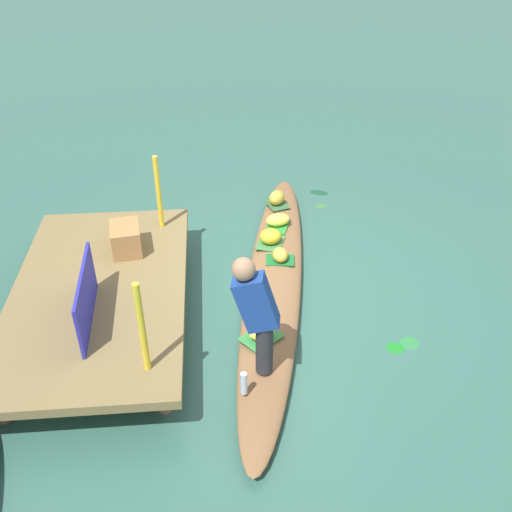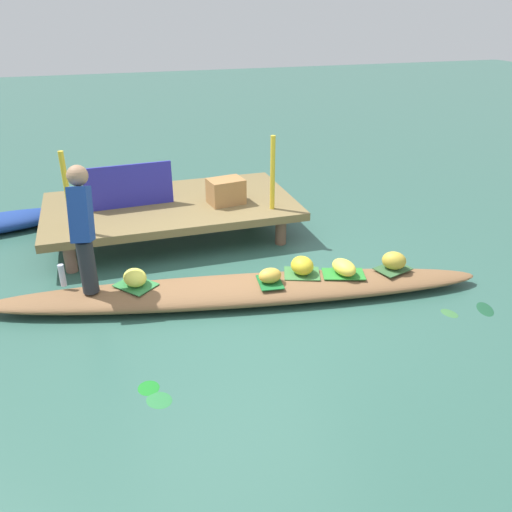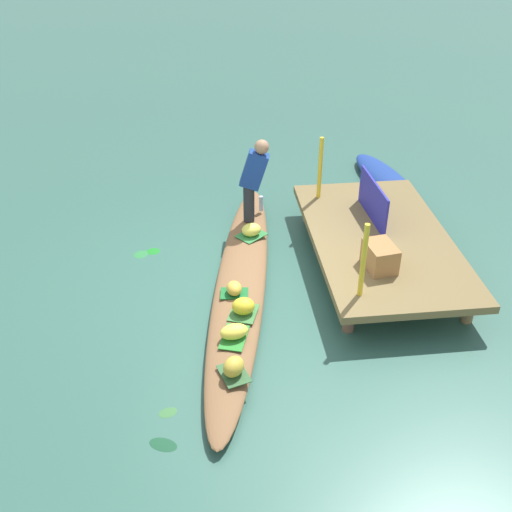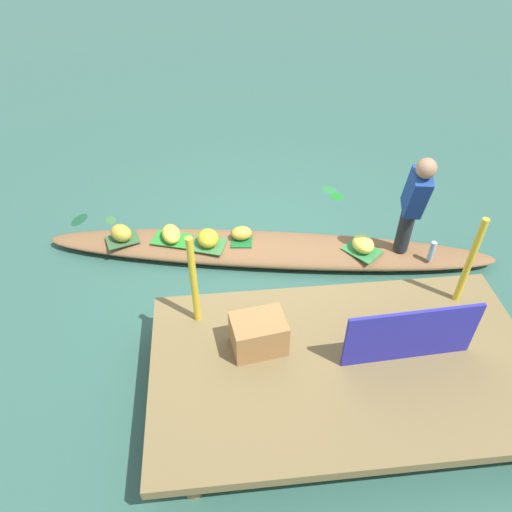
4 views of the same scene
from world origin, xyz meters
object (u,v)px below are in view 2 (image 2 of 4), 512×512
object	(u,v)px
banana_bunch_4	(394,261)
water_bottle	(62,275)
banana_bunch_0	(344,267)
market_banner	(129,186)
banana_bunch_3	(135,278)
banana_bunch_2	(270,276)
banana_bunch_1	(302,266)
produce_crate	(226,191)
vendor_boat	(240,290)
vendor_person	(82,224)

from	to	relation	value
banana_bunch_4	water_bottle	world-z (taller)	water_bottle
banana_bunch_0	market_banner	distance (m)	2.91
banana_bunch_3	water_bottle	world-z (taller)	water_bottle
banana_bunch_2	banana_bunch_3	world-z (taller)	banana_bunch_3
banana_bunch_0	water_bottle	xyz separation A→B (m)	(-2.83, 0.63, 0.03)
banana_bunch_1	banana_bunch_3	distance (m)	1.73
banana_bunch_3	banana_bunch_2	bearing A→B (deg)	-14.71
banana_bunch_0	banana_bunch_1	xyz separation A→B (m)	(-0.42, 0.14, 0.02)
banana_bunch_3	banana_bunch_4	distance (m)	2.73
market_banner	produce_crate	distance (m)	1.22
vendor_boat	market_banner	size ratio (longest dim) A/B	4.72
banana_bunch_1	market_banner	xyz separation A→B (m)	(-1.58, 1.92, 0.42)
banana_bunch_4	produce_crate	world-z (taller)	produce_crate
banana_bunch_3	water_bottle	xyz separation A→B (m)	(-0.70, 0.22, 0.03)
banana_bunch_0	market_banner	xyz separation A→B (m)	(-2.00, 2.07, 0.44)
banana_bunch_2	banana_bunch_3	distance (m)	1.37
banana_bunch_4	water_bottle	distance (m)	3.46
vendor_boat	banana_bunch_3	bearing A→B (deg)	176.55
vendor_boat	market_banner	xyz separation A→B (m)	(-0.90, 1.90, 0.62)
banana_bunch_0	banana_bunch_4	world-z (taller)	banana_bunch_4
banana_bunch_2	banana_bunch_4	world-z (taller)	banana_bunch_4
banana_bunch_0	produce_crate	bearing A→B (deg)	113.78
banana_bunch_0	banana_bunch_2	size ratio (longest dim) A/B	1.32
banana_bunch_2	water_bottle	bearing A→B (deg)	164.39
vendor_boat	water_bottle	distance (m)	1.81
vendor_person	produce_crate	size ratio (longest dim) A/B	2.83
banana_bunch_1	vendor_person	distance (m)	2.25
market_banner	produce_crate	xyz separation A→B (m)	(1.19, -0.23, -0.11)
vendor_boat	vendor_person	distance (m)	1.69
banana_bunch_0	market_banner	bearing A→B (deg)	134.10
market_banner	banana_bunch_0	bearing A→B (deg)	-48.64
banana_bunch_0	banana_bunch_1	bearing A→B (deg)	161.25
banana_bunch_4	market_banner	bearing A→B (deg)	140.50
water_bottle	produce_crate	size ratio (longest dim) A/B	0.53
banana_bunch_2	water_bottle	size ratio (longest dim) A/B	1.01
vendor_person	market_banner	bearing A→B (deg)	70.65
market_banner	produce_crate	bearing A→B (deg)	-13.78
vendor_boat	market_banner	distance (m)	2.19
vendor_person	vendor_boat	bearing A→B (deg)	-12.70
vendor_person	market_banner	xyz separation A→B (m)	(0.55, 1.57, -0.18)
vendor_boat	vendor_person	size ratio (longest dim) A/B	4.15
banana_bunch_2	vendor_person	xyz separation A→B (m)	(-1.75, 0.43, 0.62)
vendor_person	market_banner	world-z (taller)	vendor_person
banana_bunch_2	vendor_boat	bearing A→B (deg)	160.97
market_banner	vendor_person	bearing A→B (deg)	-112.09
banana_bunch_0	produce_crate	xyz separation A→B (m)	(-0.81, 1.83, 0.32)
banana_bunch_1	banana_bunch_4	size ratio (longest dim) A/B	1.04
banana_bunch_0	vendor_person	bearing A→B (deg)	169.00
banana_bunch_3	water_bottle	bearing A→B (deg)	162.71
banana_bunch_0	vendor_person	size ratio (longest dim) A/B	0.25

